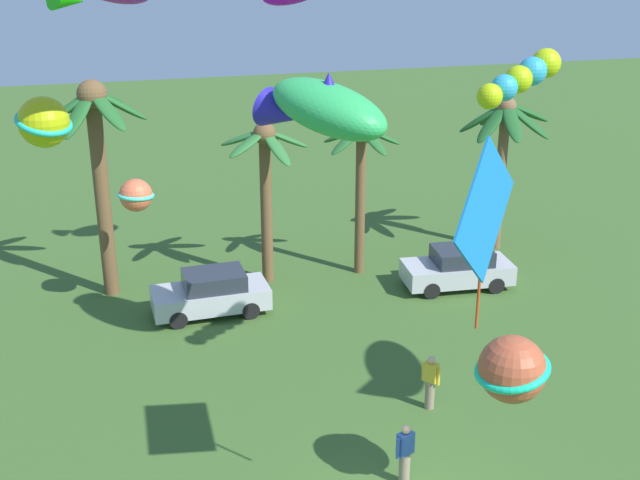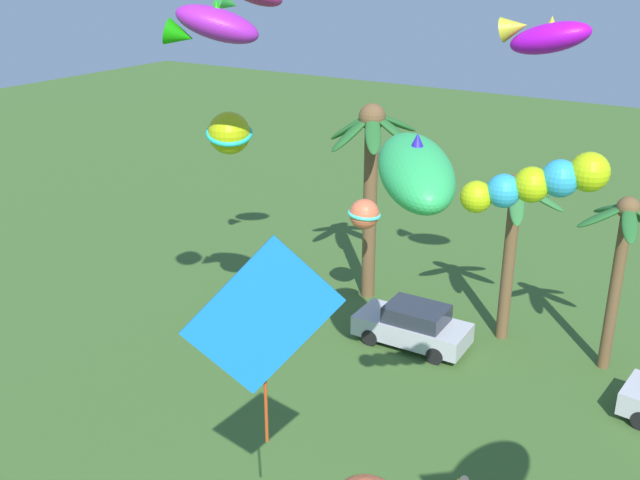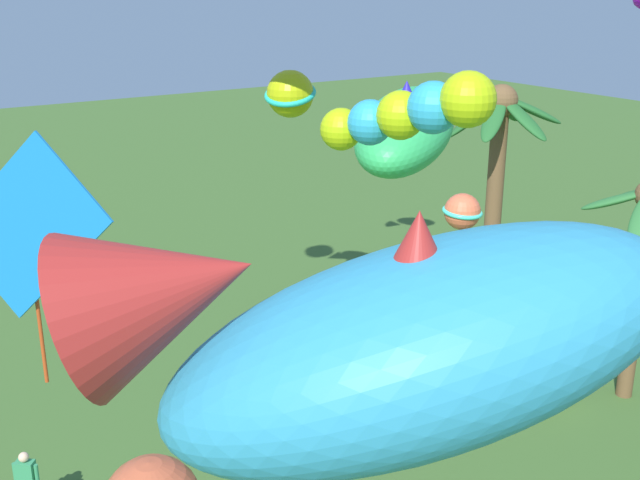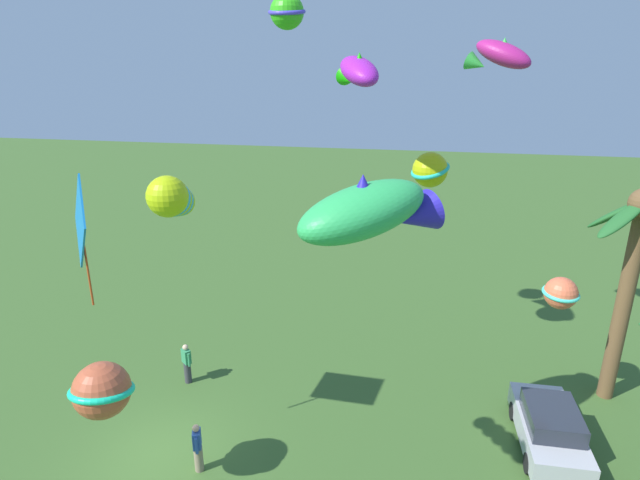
# 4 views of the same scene
# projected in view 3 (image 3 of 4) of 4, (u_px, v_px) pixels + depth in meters

# --- Properties ---
(palm_tree_0) EXTENTS (3.57, 3.44, 7.66)m
(palm_tree_0) POSITION_uv_depth(u_px,v_px,m) (498.00, 155.00, 24.07)
(palm_tree_0) COLOR brown
(palm_tree_0) RESTS_ON ground
(parked_car_0) EXTENTS (3.94, 1.82, 1.51)m
(parked_car_0) POSITION_uv_depth(u_px,v_px,m) (501.00, 356.00, 21.65)
(parked_car_0) COLOR #BCBCC1
(parked_car_0) RESTS_ON ground
(kite_ball_0) EXTENTS (1.53, 1.53, 1.06)m
(kite_ball_0) POSITION_uv_depth(u_px,v_px,m) (462.00, 212.00, 22.42)
(kite_ball_0) COLOR #EE6B44
(kite_fish_1) EXTENTS (3.51, 3.98, 1.88)m
(kite_fish_1) POSITION_uv_depth(u_px,v_px,m) (408.00, 129.00, 14.65)
(kite_fish_1) COLOR green
(kite_ball_3) EXTENTS (1.95, 1.94, 1.26)m
(kite_ball_3) POSITION_uv_depth(u_px,v_px,m) (290.00, 94.00, 20.82)
(kite_ball_3) COLOR #B2BF0E
(kite_fish_5) EXTENTS (2.77, 3.66, 1.92)m
(kite_fish_5) POSITION_uv_depth(u_px,v_px,m) (380.00, 336.00, 4.29)
(kite_fish_5) COLOR teal
(kite_diamond_7) EXTENTS (1.97, 1.72, 3.57)m
(kite_diamond_7) POSITION_uv_depth(u_px,v_px,m) (28.00, 231.00, 10.35)
(kite_diamond_7) COLOR blue
(kite_tube_10) EXTENTS (2.31, 1.26, 1.17)m
(kite_tube_10) POSITION_uv_depth(u_px,v_px,m) (409.00, 113.00, 9.70)
(kite_tube_10) COLOR #B3D211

